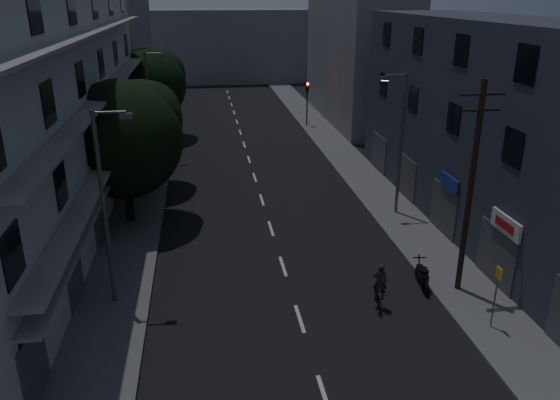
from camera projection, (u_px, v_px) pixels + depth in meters
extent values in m
plane|color=black|center=(254.00, 175.00, 38.87)|extent=(160.00, 160.00, 0.00)
cube|color=#565659|center=(146.00, 179.00, 37.84)|extent=(3.00, 90.00, 0.15)
cube|color=#565659|center=(356.00, 170.00, 39.84)|extent=(3.00, 90.00, 0.15)
cube|color=beige|center=(324.00, 396.00, 17.59)|extent=(0.15, 2.00, 0.01)
cube|color=beige|center=(300.00, 318.00, 21.75)|extent=(0.15, 2.00, 0.01)
cube|color=beige|center=(283.00, 266.00, 25.92)|extent=(0.15, 2.00, 0.01)
cube|color=beige|center=(271.00, 228.00, 30.08)|extent=(0.15, 2.00, 0.01)
cube|color=beige|center=(262.00, 200.00, 34.24)|extent=(0.15, 2.00, 0.01)
cube|color=beige|center=(255.00, 177.00, 38.40)|extent=(0.15, 2.00, 0.01)
cube|color=beige|center=(249.00, 159.00, 42.57)|extent=(0.15, 2.00, 0.01)
cube|color=beige|center=(244.00, 144.00, 46.73)|extent=(0.15, 2.00, 0.01)
cube|color=beige|center=(240.00, 132.00, 50.89)|extent=(0.15, 2.00, 0.01)
cube|color=beige|center=(237.00, 122.00, 55.06)|extent=(0.15, 2.00, 0.01)
cube|color=beige|center=(234.00, 113.00, 59.22)|extent=(0.15, 2.00, 0.01)
cube|color=beige|center=(231.00, 105.00, 63.38)|extent=(0.15, 2.00, 0.01)
cube|color=beige|center=(229.00, 98.00, 67.54)|extent=(0.15, 2.00, 0.01)
cube|color=beige|center=(227.00, 92.00, 71.71)|extent=(0.15, 2.00, 0.01)
cube|color=#B5B5B0|center=(35.00, 99.00, 28.30)|extent=(6.00, 36.00, 14.00)
cube|color=black|center=(31.00, 349.00, 16.61)|extent=(0.06, 1.60, 1.60)
cube|color=black|center=(72.00, 260.00, 22.16)|extent=(0.06, 1.60, 1.60)
cube|color=black|center=(97.00, 207.00, 27.71)|extent=(0.06, 1.60, 1.60)
cube|color=black|center=(113.00, 171.00, 33.26)|extent=(0.06, 1.60, 1.60)
cube|color=black|center=(125.00, 145.00, 38.81)|extent=(0.06, 1.60, 1.60)
cube|color=black|center=(134.00, 126.00, 44.36)|extent=(0.06, 1.60, 1.60)
cube|color=black|center=(12.00, 255.00, 15.47)|extent=(0.06, 1.60, 1.60)
cube|color=black|center=(61.00, 186.00, 21.02)|extent=(0.06, 1.60, 1.60)
cube|color=black|center=(89.00, 146.00, 26.57)|extent=(0.06, 1.60, 1.60)
cube|color=black|center=(108.00, 119.00, 32.12)|extent=(0.06, 1.60, 1.60)
cube|color=black|center=(121.00, 101.00, 37.67)|extent=(0.06, 1.60, 1.60)
cube|color=black|center=(130.00, 87.00, 43.22)|extent=(0.06, 1.60, 1.60)
cube|color=black|center=(48.00, 103.00, 19.88)|extent=(0.06, 1.60, 1.60)
cube|color=black|center=(81.00, 79.00, 25.43)|extent=(0.06, 1.60, 1.60)
cube|color=black|center=(101.00, 64.00, 30.98)|extent=(0.06, 1.60, 1.60)
cube|color=black|center=(116.00, 53.00, 36.53)|extent=(0.06, 1.60, 1.60)
cube|color=black|center=(126.00, 45.00, 42.08)|extent=(0.06, 1.60, 1.60)
cube|color=black|center=(34.00, 10.00, 18.74)|extent=(0.06, 1.60, 1.60)
cube|color=black|center=(71.00, 6.00, 24.29)|extent=(0.06, 1.60, 1.60)
cube|color=black|center=(94.00, 4.00, 29.85)|extent=(0.06, 1.60, 1.60)
cube|color=black|center=(110.00, 2.00, 35.40)|extent=(0.06, 1.60, 1.60)
cube|color=black|center=(122.00, 1.00, 40.95)|extent=(0.06, 1.60, 1.60)
cube|color=gray|center=(111.00, 152.00, 29.84)|extent=(1.00, 32.40, 0.12)
cube|color=gray|center=(104.00, 94.00, 28.70)|extent=(1.00, 32.40, 0.12)
cube|color=gray|center=(97.00, 30.00, 27.56)|extent=(1.00, 32.40, 0.12)
cube|color=gray|center=(111.00, 168.00, 30.14)|extent=(0.80, 32.40, 0.12)
cube|color=#424247|center=(34.00, 366.00, 16.82)|extent=(0.06, 2.40, 2.40)
cube|color=#424247|center=(74.00, 273.00, 22.37)|extent=(0.06, 2.40, 2.40)
cube|color=#424247|center=(99.00, 217.00, 27.92)|extent=(0.06, 2.40, 2.40)
cube|color=#424247|center=(115.00, 180.00, 33.47)|extent=(0.06, 2.40, 2.40)
cube|color=#424247|center=(126.00, 154.00, 39.02)|extent=(0.06, 2.40, 2.40)
cube|color=#424247|center=(135.00, 134.00, 44.57)|extent=(0.06, 2.40, 2.40)
cube|color=#2E323E|center=(503.00, 130.00, 28.34)|extent=(6.00, 28.00, 11.00)
cube|color=black|center=(513.00, 147.00, 22.10)|extent=(0.06, 1.40, 1.50)
cube|color=black|center=(454.00, 119.00, 27.19)|extent=(0.06, 1.40, 1.50)
cube|color=black|center=(413.00, 99.00, 32.28)|extent=(0.06, 1.40, 1.50)
cube|color=black|center=(383.00, 84.00, 37.37)|extent=(0.06, 1.40, 1.50)
cube|color=black|center=(526.00, 64.00, 20.93)|extent=(0.06, 1.40, 1.50)
cube|color=black|center=(461.00, 50.00, 26.02)|extent=(0.06, 1.40, 1.50)
cube|color=black|center=(418.00, 41.00, 31.11)|extent=(0.06, 1.40, 1.50)
cube|color=black|center=(387.00, 34.00, 36.19)|extent=(0.06, 1.40, 1.50)
cube|color=#424247|center=(496.00, 256.00, 23.84)|extent=(0.06, 3.00, 2.60)
cube|color=#424247|center=(443.00, 210.00, 28.93)|extent=(0.06, 3.00, 2.60)
cube|color=#424247|center=(406.00, 177.00, 34.02)|extent=(0.06, 3.00, 2.60)
cube|color=#424247|center=(379.00, 153.00, 39.11)|extent=(0.06, 3.00, 2.60)
cube|color=silver|center=(506.00, 225.00, 22.77)|extent=(0.12, 2.20, 0.80)
cube|color=#B21414|center=(504.00, 225.00, 22.76)|extent=(0.02, 1.40, 0.36)
cube|color=navy|center=(449.00, 182.00, 27.86)|extent=(0.12, 2.00, 0.70)
cube|color=slate|center=(114.00, 36.00, 55.70)|extent=(6.00, 20.00, 16.00)
cube|color=slate|center=(357.00, 54.00, 53.89)|extent=(6.00, 20.00, 13.00)
cube|color=slate|center=(223.00, 46.00, 78.72)|extent=(24.00, 8.00, 10.00)
cylinder|color=black|center=(128.00, 184.00, 30.06)|extent=(0.44, 0.44, 4.26)
sphere|color=black|center=(123.00, 139.00, 29.15)|extent=(6.39, 6.39, 6.39)
sphere|color=black|center=(141.00, 121.00, 29.73)|extent=(4.48, 4.48, 4.48)
sphere|color=black|center=(105.00, 134.00, 28.28)|extent=(4.16, 4.16, 4.16)
cylinder|color=black|center=(140.00, 159.00, 35.44)|extent=(0.44, 0.44, 3.76)
sphere|color=black|center=(137.00, 125.00, 34.63)|extent=(5.67, 5.67, 5.67)
sphere|color=black|center=(150.00, 112.00, 35.15)|extent=(3.97, 3.97, 3.97)
sphere|color=black|center=(123.00, 121.00, 33.86)|extent=(3.68, 3.68, 3.68)
cylinder|color=black|center=(152.00, 114.00, 47.76)|extent=(0.44, 0.44, 4.17)
sphere|color=black|center=(150.00, 85.00, 46.87)|extent=(6.23, 6.23, 6.23)
sphere|color=black|center=(160.00, 75.00, 47.44)|extent=(4.36, 4.36, 4.36)
sphere|color=black|center=(139.00, 81.00, 46.03)|extent=(4.05, 4.05, 4.05)
cylinder|color=black|center=(307.00, 109.00, 52.43)|extent=(0.12, 0.12, 3.20)
cube|color=black|center=(307.00, 87.00, 51.70)|extent=(0.28, 0.22, 0.90)
sphere|color=#FF0C05|center=(308.00, 84.00, 51.44)|extent=(0.22, 0.22, 0.22)
sphere|color=#3F330C|center=(308.00, 87.00, 51.55)|extent=(0.22, 0.22, 0.22)
sphere|color=black|center=(308.00, 90.00, 51.66)|extent=(0.22, 0.22, 0.22)
cylinder|color=black|center=(169.00, 111.00, 51.19)|extent=(0.12, 0.12, 3.20)
cube|color=black|center=(167.00, 89.00, 50.47)|extent=(0.28, 0.22, 0.90)
sphere|color=black|center=(167.00, 86.00, 50.21)|extent=(0.22, 0.22, 0.22)
sphere|color=#3F330C|center=(167.00, 89.00, 50.32)|extent=(0.22, 0.22, 0.22)
sphere|color=#0CFF26|center=(168.00, 93.00, 50.42)|extent=(0.22, 0.22, 0.22)
cylinder|color=#5A5B62|center=(104.00, 211.00, 21.39)|extent=(0.18, 0.18, 8.00)
cylinder|color=#5A5B62|center=(109.00, 112.00, 20.09)|extent=(1.20, 0.10, 0.10)
cube|color=#5A5B62|center=(126.00, 116.00, 20.22)|extent=(0.45, 0.25, 0.18)
cube|color=#4C4C4C|center=(126.00, 118.00, 20.25)|extent=(0.35, 0.18, 0.04)
cylinder|color=slate|center=(401.00, 146.00, 30.57)|extent=(0.18, 0.18, 8.00)
cylinder|color=slate|center=(396.00, 75.00, 29.10)|extent=(1.20, 0.10, 0.10)
cube|color=slate|center=(385.00, 78.00, 29.07)|extent=(0.45, 0.25, 0.18)
cube|color=#FFD88C|center=(385.00, 80.00, 29.11)|extent=(0.35, 0.18, 0.04)
cylinder|color=#585A60|center=(149.00, 107.00, 40.99)|extent=(0.18, 0.18, 8.00)
cylinder|color=#585A60|center=(153.00, 53.00, 39.68)|extent=(1.20, 0.10, 0.10)
cube|color=#585A60|center=(162.00, 55.00, 39.82)|extent=(0.45, 0.25, 0.18)
cube|color=#4C4C4C|center=(162.00, 57.00, 39.85)|extent=(0.35, 0.18, 0.04)
cylinder|color=black|center=(470.00, 191.00, 22.13)|extent=(0.24, 0.24, 9.00)
cube|color=black|center=(483.00, 94.00, 20.74)|extent=(1.80, 0.10, 0.10)
cube|color=black|center=(481.00, 110.00, 20.96)|extent=(1.50, 0.10, 0.10)
cylinder|color=#595B60|center=(495.00, 298.00, 20.56)|extent=(0.06, 0.06, 2.50)
cube|color=yellow|center=(499.00, 273.00, 20.18)|extent=(0.05, 0.35, 0.45)
torus|color=black|center=(425.00, 288.00, 23.40)|extent=(0.21, 0.75, 0.74)
torus|color=black|center=(418.00, 274.00, 24.58)|extent=(0.21, 0.75, 0.74)
cube|color=black|center=(422.00, 274.00, 23.87)|extent=(0.41, 1.18, 0.37)
cube|color=black|center=(424.00, 270.00, 23.63)|extent=(0.37, 0.51, 0.10)
cylinder|color=black|center=(419.00, 265.00, 24.36)|extent=(0.12, 0.46, 0.88)
cube|color=black|center=(419.00, 258.00, 24.35)|extent=(0.58, 0.11, 0.04)
imported|color=black|center=(379.00, 298.00, 22.40)|extent=(0.86, 1.65, 0.83)
imported|color=black|center=(380.00, 282.00, 22.12)|extent=(0.64, 0.49, 1.58)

